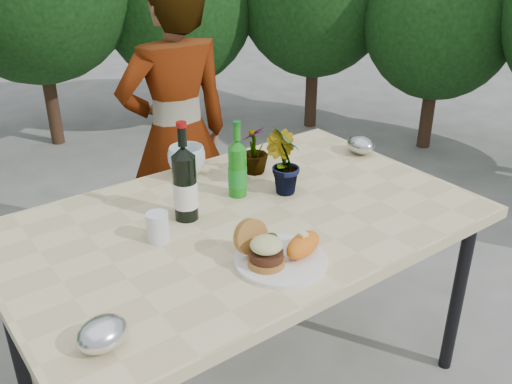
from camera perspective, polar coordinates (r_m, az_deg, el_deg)
ground at (r=2.40m, az=-1.20°, el=-18.40°), size 80.00×80.00×0.00m
patio_table at (r=1.97m, az=-1.39°, el=-4.03°), size 1.60×1.00×0.75m
shrub_hedge at (r=3.52m, az=-13.27°, el=17.24°), size 6.85×5.21×2.34m
dinner_plate at (r=1.71m, az=2.50°, el=-6.83°), size 0.28×0.28×0.01m
burger_stack at (r=1.66m, az=0.64°, el=-5.64°), size 0.11×0.16×0.11m
sweet_potato at (r=1.71m, az=4.73°, el=-5.29°), size 0.17×0.12×0.06m
grilled_veg at (r=1.77m, az=1.06°, el=-4.78°), size 0.08×0.05×0.03m
wine_bottle at (r=1.90m, az=-7.12°, el=0.76°), size 0.08×0.08×0.34m
sparkling_water at (r=2.05m, az=-1.87°, el=2.32°), size 0.07×0.07×0.29m
plastic_cup at (r=1.82m, az=-9.78°, el=-3.47°), size 0.07×0.07×0.09m
seedling_left at (r=2.10m, az=2.89°, el=3.47°), size 0.14×0.16×0.25m
seedling_mid at (r=2.07m, az=2.70°, el=2.91°), size 0.15×0.16×0.23m
seedling_right at (r=2.24m, az=-0.14°, el=4.25°), size 0.13×0.13×0.19m
blue_bowl at (r=2.26m, az=-6.94°, el=3.15°), size 0.18×0.18×0.11m
foil_packet_left at (r=1.44m, az=-15.10°, el=-13.51°), size 0.15×0.13×0.08m
foil_packet_right at (r=2.48m, az=10.43°, el=4.67°), size 0.12×0.14×0.08m
person at (r=2.68m, az=-7.91°, el=5.49°), size 0.58×0.41×1.49m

